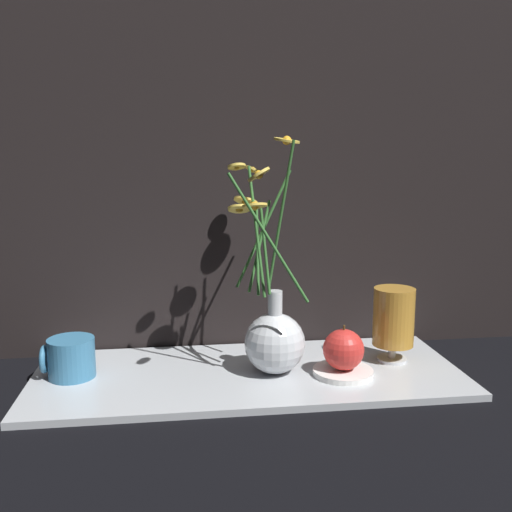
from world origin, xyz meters
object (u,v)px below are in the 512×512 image
Objects in this scene: tea_glass at (394,318)px; yellow_mug at (70,358)px; orange_fruit at (344,350)px; vase_with_flowers at (274,333)px.

yellow_mug is at bearing -179.76° from tea_glass.
orange_fruit is at bearing -6.39° from yellow_mug.
tea_glass is 1.74× the size of orange_fruit.
vase_with_flowers is at bearing -4.09° from yellow_mug.
yellow_mug is 1.12× the size of orange_fruit.
tea_glass is at bearing 0.24° from yellow_mug.
tea_glass is (0.23, 0.03, 0.01)m from vase_with_flowers.
tea_glass is 0.13m from orange_fruit.
orange_fruit is (-0.11, -0.06, -0.04)m from tea_glass.
vase_with_flowers reaches higher than tea_glass.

